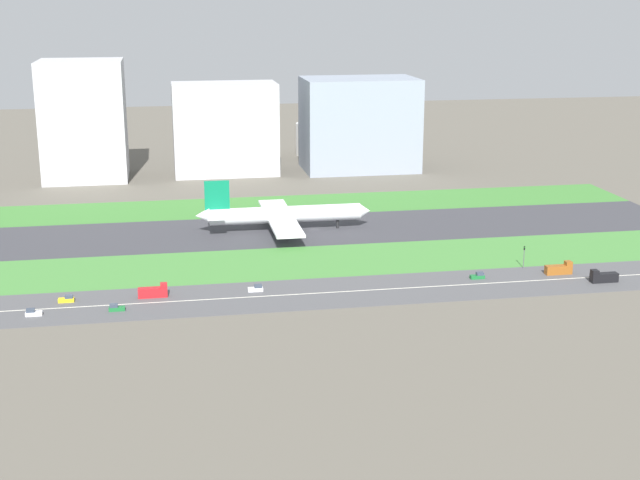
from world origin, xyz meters
TOP-DOWN VIEW (x-y plane):
  - ground_plane at (0.00, 0.00)m, footprint 800.00×800.00m
  - runway at (0.00, 0.00)m, footprint 280.00×46.00m
  - grass_median_north at (0.00, 41.00)m, footprint 280.00×36.00m
  - grass_median_south at (0.00, -41.00)m, footprint 280.00×36.00m
  - highway at (0.00, -73.00)m, footprint 280.00×28.00m
  - highway_centerline at (0.00, -73.00)m, footprint 266.00×0.50m
  - airliner at (-12.29, 0.00)m, footprint 65.00×56.00m
  - car_4 at (-68.93, -78.00)m, footprint 4.40×1.80m
  - car_2 at (-91.03, -78.00)m, footprint 4.40×1.80m
  - truck_1 at (75.75, -78.00)m, footprint 8.40×2.50m
  - truck_0 at (66.09, -68.00)m, footprint 8.40×2.50m
  - car_1 at (-83.00, -68.00)m, footprint 4.40×1.80m
  - car_3 at (-29.02, -68.00)m, footprint 4.40×1.80m
  - car_0 at (39.51, -68.00)m, footprint 4.40×1.80m
  - truck_2 at (-58.67, -68.00)m, footprint 8.40×2.50m
  - traffic_light at (57.63, -60.01)m, footprint 0.36×0.50m
  - terminal_building at (-90.00, 114.00)m, footprint 38.32×36.08m
  - hangar_building at (-23.90, 114.00)m, footprint 49.79×26.21m
  - office_tower at (42.50, 114.00)m, footprint 55.61×36.05m
  - fuel_tank_west at (-4.10, 159.00)m, footprint 20.45×20.45m
  - fuel_tank_centre at (28.05, 159.00)m, footprint 20.91×20.91m

SIDE VIEW (x-z plane):
  - ground_plane at x=0.00m, z-range 0.00..0.00m
  - runway at x=0.00m, z-range 0.00..0.10m
  - grass_median_north at x=0.00m, z-range 0.00..0.10m
  - grass_median_south at x=0.00m, z-range 0.00..0.10m
  - highway at x=0.00m, z-range 0.00..0.10m
  - highway_centerline at x=0.00m, z-range 0.10..0.11m
  - car_4 at x=-68.93m, z-range -0.08..1.92m
  - car_2 at x=-91.03m, z-range -0.08..1.92m
  - car_1 at x=-83.00m, z-range -0.08..1.92m
  - car_3 at x=-29.02m, z-range -0.08..1.92m
  - car_0 at x=39.51m, z-range -0.08..1.92m
  - truck_1 at x=75.75m, z-range -0.33..3.67m
  - truck_0 at x=66.09m, z-range -0.33..3.67m
  - truck_2 at x=-58.67m, z-range -0.33..3.67m
  - traffic_light at x=57.63m, z-range 0.69..7.89m
  - airliner at x=-12.29m, z-range -3.62..16.08m
  - fuel_tank_west at x=-4.10m, z-range 0.00..13.53m
  - fuel_tank_centre at x=28.05m, z-range 0.00..17.44m
  - hangar_building at x=-23.90m, z-range 0.00..44.03m
  - office_tower at x=42.50m, z-range 0.00..45.33m
  - terminal_building at x=-90.00m, z-range 0.00..55.51m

